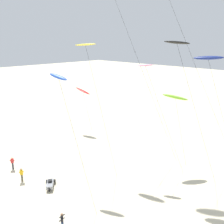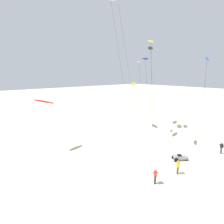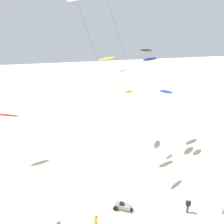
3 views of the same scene
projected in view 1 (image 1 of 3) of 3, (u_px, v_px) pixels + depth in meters
name	position (u px, v px, depth m)	size (l,w,h in m)	color
ground_plane	(19.00, 201.00, 24.64)	(260.00, 260.00, 0.00)	beige
kite_pink	(146.00, 68.00, 28.15)	(5.81, 2.81, 13.17)	pink
kite_yellow	(86.00, 47.00, 26.35)	(4.66, 2.30, 15.55)	yellow
kite_blue	(59.00, 80.00, 20.38)	(3.98, 1.83, 13.23)	blue
kite_black	(177.00, 44.00, 25.24)	(6.42, 3.18, 15.88)	black
kite_lime	(175.00, 97.00, 29.95)	(3.33, 3.03, 9.58)	#8CD833
kite_navy	(209.00, 58.00, 26.22)	(6.04, 2.99, 14.27)	navy
kite_red	(83.00, 91.00, 42.55)	(3.35, 1.37, 7.84)	red
kite_flyer_nearest	(12.00, 163.00, 30.55)	(0.70, 0.71, 1.67)	#33333D
kite_flyer_middle	(62.00, 221.00, 20.71)	(0.72, 0.72, 1.67)	navy
kite_flyer_furthest	(22.00, 174.00, 27.88)	(0.68, 0.70, 1.67)	#4C4738
beach_buggy	(50.00, 184.00, 26.88)	(1.98, 1.81, 0.82)	gray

